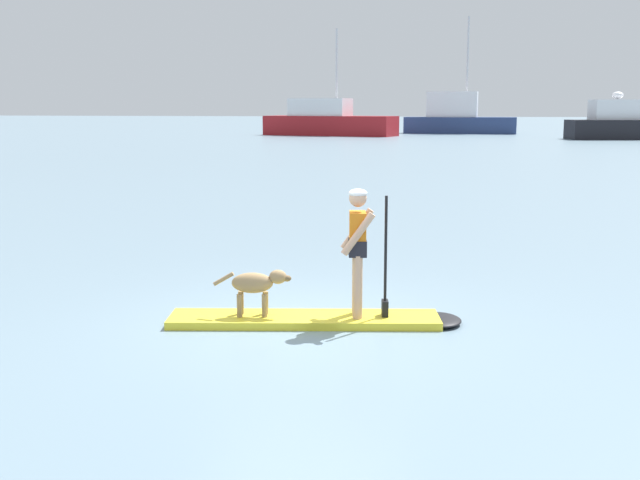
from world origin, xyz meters
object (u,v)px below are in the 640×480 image
(moored_boat_far_port, at_px, (457,118))
(moored_boat_starboard, at_px, (622,124))
(moored_boat_far_starboard, at_px, (328,121))
(paddleboard, at_px, (322,319))
(dog, at_px, (256,285))
(person_paddler, at_px, (359,243))

(moored_boat_far_port, relative_size, moored_boat_starboard, 1.19)
(moored_boat_far_starboard, distance_m, moored_boat_far_port, 14.08)
(paddleboard, xyz_separation_m, moored_boat_starboard, (13.21, 59.69, 1.18))
(paddleboard, bearing_deg, moored_boat_far_port, 90.43)
(dog, height_order, moored_boat_far_port, moored_boat_far_port)
(moored_boat_starboard, bearing_deg, moored_boat_far_starboard, 171.73)
(person_paddler, xyz_separation_m, moored_boat_starboard, (12.77, 59.60, 0.20))
(paddleboard, bearing_deg, moored_boat_far_starboard, 100.91)
(moored_boat_far_starboard, bearing_deg, person_paddler, -78.69)
(person_paddler, height_order, dog, person_paddler)
(dog, relative_size, moored_boat_far_starboard, 0.08)
(paddleboard, distance_m, moored_boat_far_starboard, 64.56)
(moored_boat_far_port, bearing_deg, person_paddler, -89.21)
(person_paddler, distance_m, dog, 1.39)
(paddleboard, xyz_separation_m, person_paddler, (0.44, 0.08, 0.98))
(paddleboard, height_order, person_paddler, person_paddler)
(person_paddler, height_order, moored_boat_starboard, moored_boat_starboard)
(paddleboard, xyz_separation_m, dog, (-0.81, -0.16, 0.45))
(person_paddler, relative_size, moored_boat_far_port, 0.14)
(person_paddler, bearing_deg, paddleboard, -169.23)
(moored_boat_far_starboard, bearing_deg, paddleboard, -79.09)
(dog, bearing_deg, moored_boat_far_port, 89.78)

